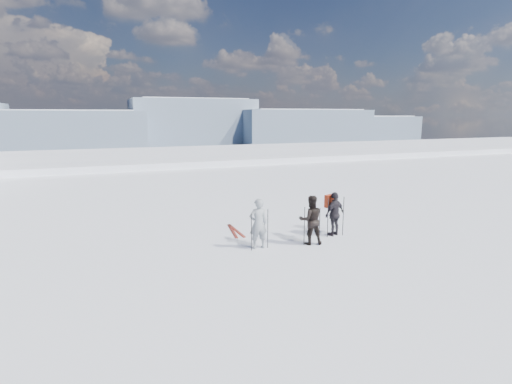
{
  "coord_description": "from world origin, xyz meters",
  "views": [
    {
      "loc": [
        -6.77,
        -7.98,
        4.04
      ],
      "look_at": [
        -2.43,
        3.0,
        1.76
      ],
      "focal_mm": 28.0,
      "sensor_mm": 36.0,
      "label": 1
    }
  ],
  "objects_px": {
    "skier_pack": "(335,214)",
    "skis_loose": "(234,231)",
    "skier_dark": "(311,220)",
    "skier_grey": "(258,224)"
  },
  "relations": [
    {
      "from": "skier_dark",
      "to": "skis_loose",
      "type": "bearing_deg",
      "value": -37.64
    },
    {
      "from": "skier_grey",
      "to": "skis_loose",
      "type": "height_order",
      "value": "skier_grey"
    },
    {
      "from": "skier_grey",
      "to": "skier_pack",
      "type": "height_order",
      "value": "skier_grey"
    },
    {
      "from": "skier_pack",
      "to": "skis_loose",
      "type": "height_order",
      "value": "skier_pack"
    },
    {
      "from": "skier_pack",
      "to": "skis_loose",
      "type": "relative_size",
      "value": 0.88
    },
    {
      "from": "skier_dark",
      "to": "skis_loose",
      "type": "distance_m",
      "value": 2.96
    },
    {
      "from": "skier_dark",
      "to": "skier_pack",
      "type": "relative_size",
      "value": 1.05
    },
    {
      "from": "skier_grey",
      "to": "skis_loose",
      "type": "bearing_deg",
      "value": -86.08
    },
    {
      "from": "skier_grey",
      "to": "skis_loose",
      "type": "xyz_separation_m",
      "value": [
        -0.1,
        2.01,
        -0.77
      ]
    },
    {
      "from": "skier_pack",
      "to": "skis_loose",
      "type": "xyz_separation_m",
      "value": [
        -3.01,
        1.71,
        -0.74
      ]
    }
  ]
}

